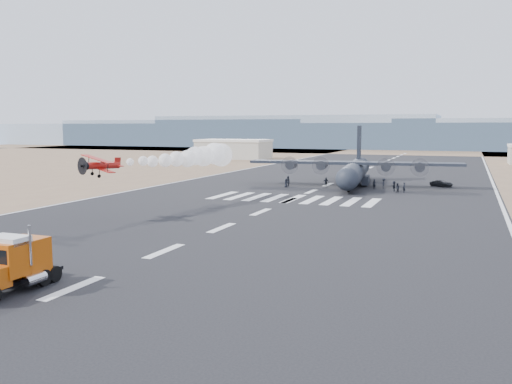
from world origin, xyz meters
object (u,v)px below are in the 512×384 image
Objects in this scene: crew_h at (288,181)px; crew_g at (404,188)px; crew_c at (384,183)px; crew_e at (286,183)px; aerobatic_biplane at (100,165)px; transport_aircraft at (355,170)px; crew_d at (326,182)px; hangar_left at (234,149)px; semi_truck at (10,264)px; crew_f at (394,186)px; crew_b at (397,188)px; crew_a at (374,184)px; support_vehicle at (442,183)px.

crew_g is at bearing 68.10° from crew_h.
crew_c is 1.16× the size of crew_e.
aerobatic_biplane is 0.15× the size of transport_aircraft.
hangar_left is at bearing 105.92° from crew_d.
semi_truck reaches higher than crew_g.
crew_f is at bearing 71.61° from crew_h.
hangar_left is 13.89× the size of crew_f.
crew_b is at bearing -51.63° from transport_aircraft.
hangar_left is 13.36× the size of crew_d.
crew_a is (4.54, -4.86, -2.03)m from transport_aircraft.
hangar_left reaches higher than semi_truck.
hangar_left is 14.60× the size of crew_g.
semi_truck is 5.20× the size of crew_b.
crew_d is 0.99× the size of crew_h.
crew_h is at bearing -138.86° from crew_b.
hangar_left is 15.29× the size of crew_e.
crew_d is (4.14, 69.52, -0.94)m from semi_truck.
hangar_left is 0.63× the size of transport_aircraft.
crew_a is at bearing -51.41° from hangar_left.
crew_a is at bearing -123.53° from crew_f.
crew_f is at bearing -50.53° from hangar_left.
crew_a is 15.80m from crew_e.
hangar_left reaches higher than support_vehicle.
crew_e is 19.19m from crew_f.
hangar_left is 13.87× the size of crew_a.
crew_g is at bearing 74.26° from semi_truck.
crew_c is at bearing -149.33° from crew_f.
crew_f is at bearing -55.90° from crew_e.
transport_aircraft reaches higher than crew_e.
support_vehicle is at bearing -34.94° from crew_e.
hangar_left is 99.48m from support_vehicle.
transport_aircraft is 11.01m from crew_f.
crew_c is at bearing -44.79° from crew_e.
support_vehicle is 2.50× the size of crew_g.
crew_a is (61.38, -76.91, -2.52)m from hangar_left.
crew_a is 6.57m from crew_g.
crew_a is 4.28m from crew_f.
crew_a is at bearing -14.57° from crew_d.
transport_aircraft is 16.18m from support_vehicle.
transport_aircraft is 21.08× the size of crew_h.
aerobatic_biplane is at bearing -65.64° from crew_g.
aerobatic_biplane is 51.51m from crew_g.
crew_c is (26.23, 45.91, -5.62)m from aerobatic_biplane.
aerobatic_biplane is 51.49m from crew_a.
crew_b is (9.10, -9.07, -2.10)m from transport_aircraft.
transport_aircraft is 9.32× the size of support_vehicle.
aerobatic_biplane is 42.91m from crew_e.
crew_h is (-11.22, -6.19, -1.98)m from transport_aircraft.
transport_aircraft is at bearing -175.68° from crew_b.
crew_c reaches higher than crew_b.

